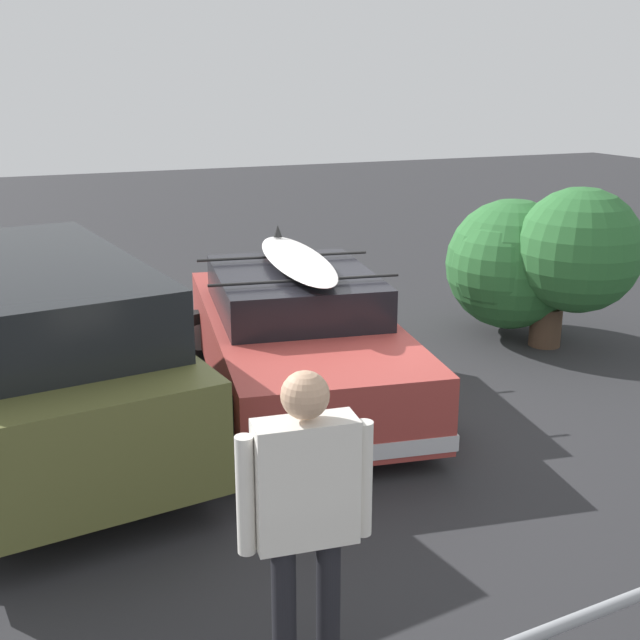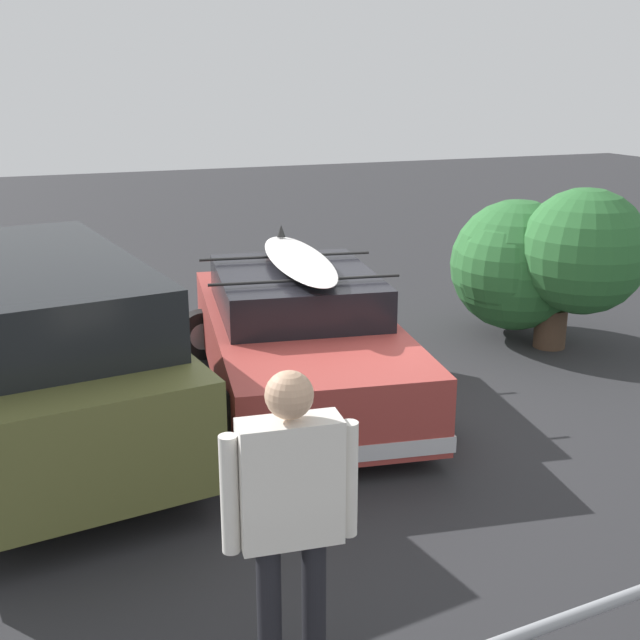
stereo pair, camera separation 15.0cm
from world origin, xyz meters
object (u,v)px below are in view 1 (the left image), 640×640
at_px(suv_car, 33,349).
at_px(sedan_car, 297,335).
at_px(person_bystander, 306,506).
at_px(bush_near_left, 526,262).

bearing_deg(suv_car, sedan_car, -173.21).
bearing_deg(person_bystander, bush_near_left, -135.81).
relative_size(suv_car, bush_near_left, 1.87).
height_order(sedan_car, bush_near_left, bush_near_left).
relative_size(sedan_car, suv_car, 0.95).
distance_m(suv_car, bush_near_left, 5.80).
xyz_separation_m(sedan_car, person_bystander, (1.48, 4.00, 0.47)).
xyz_separation_m(suv_car, person_bystander, (-1.08, 3.70, 0.19)).
height_order(sedan_car, suv_car, suv_car).
bearing_deg(bush_near_left, suv_car, 8.24).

